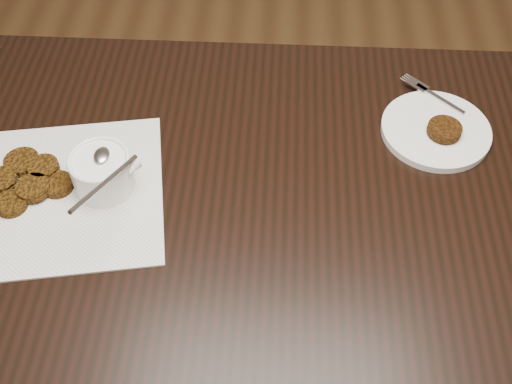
% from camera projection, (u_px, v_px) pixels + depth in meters
% --- Properties ---
extents(table, '(1.40, 0.90, 0.75)m').
position_uv_depth(table, '(262.00, 321.00, 1.33)').
color(table, black).
rests_on(table, floor).
extents(napkin, '(0.38, 0.38, 0.00)m').
position_uv_depth(napkin, '(66.00, 194.00, 1.06)').
color(napkin, white).
rests_on(napkin, table).
extents(sauce_ramekin, '(0.17, 0.17, 0.14)m').
position_uv_depth(sauce_ramekin, '(98.00, 158.00, 1.01)').
color(sauce_ramekin, white).
rests_on(sauce_ramekin, napkin).
extents(patty_cluster, '(0.26, 0.26, 0.02)m').
position_uv_depth(patty_cluster, '(28.00, 180.00, 1.06)').
color(patty_cluster, '#623C0C').
rests_on(patty_cluster, napkin).
extents(plate_with_patty, '(0.28, 0.28, 0.03)m').
position_uv_depth(plate_with_patty, '(437.00, 127.00, 1.14)').
color(plate_with_patty, white).
rests_on(plate_with_patty, table).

